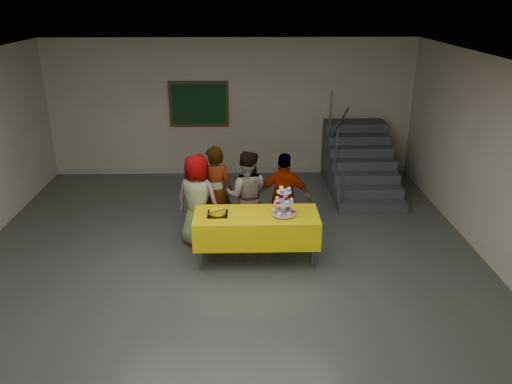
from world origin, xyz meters
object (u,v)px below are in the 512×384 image
(staircase, at_px, (358,164))
(schoolchild_a, at_px, (198,200))
(bake_table, at_px, (256,227))
(bear_cake, at_px, (217,211))
(noticeboard, at_px, (199,104))
(cupcake_stand, at_px, (284,205))
(schoolchild_d, at_px, (285,198))
(schoolchild_b, at_px, (215,193))
(schoolchild_c, at_px, (247,195))

(staircase, bearing_deg, schoolchild_a, -140.65)
(bake_table, xyz_separation_m, bear_cake, (-0.58, 0.01, 0.27))
(bake_table, height_order, noticeboard, noticeboard)
(cupcake_stand, relative_size, schoolchild_d, 0.30)
(schoolchild_d, bearing_deg, noticeboard, -51.61)
(cupcake_stand, distance_m, bear_cake, 1.00)
(staircase, relative_size, noticeboard, 1.85)
(bake_table, xyz_separation_m, schoolchild_a, (-0.93, 0.58, 0.21))
(bear_cake, bearing_deg, schoolchild_b, 95.42)
(bake_table, relative_size, cupcake_stand, 4.22)
(bear_cake, relative_size, noticeboard, 0.28)
(schoolchild_c, height_order, noticeboard, noticeboard)
(schoolchild_d, bearing_deg, staircase, -112.81)
(schoolchild_c, bearing_deg, bake_table, 106.56)
(schoolchild_a, height_order, schoolchild_c, schoolchild_a)
(schoolchild_a, height_order, schoolchild_b, schoolchild_b)
(noticeboard, bearing_deg, cupcake_stand, -68.86)
(schoolchild_a, distance_m, schoolchild_b, 0.35)
(bear_cake, bearing_deg, bake_table, -0.64)
(staircase, bearing_deg, schoolchild_b, -140.62)
(cupcake_stand, distance_m, schoolchild_d, 0.73)
(schoolchild_c, height_order, staircase, staircase)
(bear_cake, distance_m, schoolchild_b, 0.79)
(bear_cake, distance_m, schoolchild_c, 0.90)
(bake_table, bearing_deg, noticeboard, 106.05)
(cupcake_stand, bearing_deg, noticeboard, 111.14)
(bake_table, xyz_separation_m, noticeboard, (-1.15, 4.01, 1.04))
(staircase, bearing_deg, schoolchild_c, -134.89)
(schoolchild_c, xyz_separation_m, noticeboard, (-1.02, 3.22, 0.84))
(bake_table, bearing_deg, schoolchild_c, 99.85)
(noticeboard, bearing_deg, staircase, -13.82)
(schoolchild_d, bearing_deg, schoolchild_b, 6.05)
(bear_cake, bearing_deg, cupcake_stand, -2.15)
(schoolchild_c, bearing_deg, schoolchild_d, 175.94)
(schoolchild_b, height_order, schoolchild_c, schoolchild_b)
(cupcake_stand, bearing_deg, bake_table, 175.70)
(bear_cake, distance_m, schoolchild_a, 0.67)
(schoolchild_b, xyz_separation_m, schoolchild_d, (1.13, -0.13, -0.05))
(schoolchild_b, xyz_separation_m, schoolchild_c, (0.52, -0.01, -0.05))
(bear_cake, height_order, staircase, staircase)
(schoolchild_b, distance_m, staircase, 3.76)
(schoolchild_c, bearing_deg, cupcake_stand, 130.39)
(cupcake_stand, relative_size, bear_cake, 1.24)
(schoolchild_b, bearing_deg, schoolchild_a, 36.79)
(staircase, bearing_deg, noticeboard, 166.18)
(bake_table, bearing_deg, cupcake_stand, -4.30)
(schoolchild_d, bearing_deg, schoolchild_a, 16.25)
(bear_cake, relative_size, schoolchild_b, 0.22)
(schoolchild_c, xyz_separation_m, staircase, (2.38, 2.39, -0.27))
(cupcake_stand, bearing_deg, schoolchild_a, 155.62)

